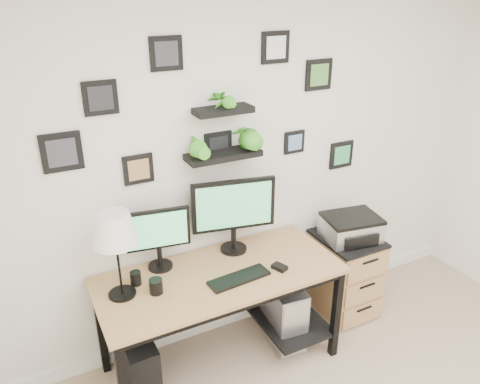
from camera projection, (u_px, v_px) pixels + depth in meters
room at (255, 308)px, 3.81m from camera, size 4.00×4.00×4.00m
desk at (223, 285)px, 3.14m from camera, size 1.60×0.70×0.75m
monitor_left at (158, 235)px, 3.00m from camera, size 0.42×0.19×0.43m
monitor_right at (234, 210)px, 3.18m from camera, size 0.57×0.22×0.54m
keyboard at (239, 278)px, 2.98m from camera, size 0.41×0.16×0.02m
mouse at (280, 267)px, 3.08m from camera, size 0.09×0.11×0.03m
table_lamp at (115, 231)px, 2.66m from camera, size 0.27×0.27×0.55m
mug at (156, 286)px, 2.84m from camera, size 0.08×0.08×0.09m
pen_cup at (136, 278)px, 2.92m from camera, size 0.07×0.07×0.09m
pc_tower_black at (139, 363)px, 3.05m from camera, size 0.19×0.42×0.42m
pc_tower_grey at (280, 309)px, 3.50m from camera, size 0.27×0.52×0.49m
file_cabinet at (344, 274)px, 3.77m from camera, size 0.43×0.53×0.67m
printer at (351, 227)px, 3.58m from camera, size 0.46×0.39×0.19m
wall_decor at (223, 124)px, 2.99m from camera, size 2.25×0.18×1.05m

